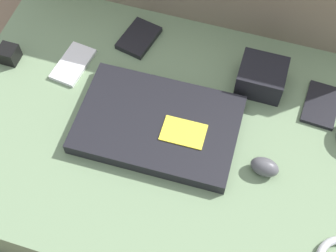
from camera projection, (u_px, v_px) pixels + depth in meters
The scene contains 9 objects.
ground_plane at pixel (168, 160), 1.12m from camera, with size 8.00×8.00×0.00m, color #7A6651.
couch_seat at pixel (168, 146), 1.06m from camera, with size 0.94×0.63×0.14m.
laptop at pixel (158, 125), 0.98m from camera, with size 0.34×0.23×0.03m.
computer_mouse at pixel (265, 167), 0.93m from camera, with size 0.06×0.04×0.04m.
phone_silver at pixel (321, 105), 1.02m from camera, with size 0.08×0.11×0.01m.
phone_black at pixel (73, 64), 1.08m from camera, with size 0.08×0.12×0.01m.
phone_small at pixel (139, 38), 1.12m from camera, with size 0.09×0.12×0.01m.
camera_pouch at pixel (262, 77), 1.03m from camera, with size 0.10×0.09×0.06m.
charger_brick at pixel (9, 54), 1.08m from camera, with size 0.04×0.04×0.04m.
Camera 1 is at (0.14, -0.47, 1.01)m, focal length 50.00 mm.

